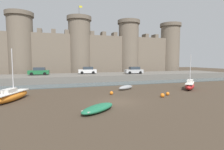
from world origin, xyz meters
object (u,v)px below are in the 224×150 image
at_px(car_quay_east, 87,70).
at_px(sailboat_midflat_left, 12,96).
at_px(rowboat_midflat_centre, 98,108).
at_px(mooring_buoy_near_channel, 168,94).
at_px(car_quay_west, 134,70).
at_px(rowboat_foreground_left, 126,87).
at_px(car_quay_centre_west, 39,71).
at_px(sailboat_near_channel_left, 190,85).
at_px(mooring_buoy_mid_mud, 112,93).
at_px(mooring_buoy_near_shore, 162,95).

bearing_deg(car_quay_east, sailboat_midflat_left, -121.70).
bearing_deg(car_quay_east, rowboat_midflat_centre, -97.68).
distance_m(mooring_buoy_near_channel, car_quay_west, 18.31).
height_order(rowboat_foreground_left, car_quay_centre_west, car_quay_centre_west).
xyz_separation_m(sailboat_midflat_left, car_quay_west, (21.64, 15.27, 1.57)).
distance_m(rowboat_foreground_left, car_quay_west, 14.05).
relative_size(rowboat_foreground_left, car_quay_east, 0.75).
bearing_deg(car_quay_west, car_quay_centre_west, 171.81).
height_order(sailboat_near_channel_left, car_quay_east, sailboat_near_channel_left).
bearing_deg(rowboat_midflat_centre, mooring_buoy_near_channel, 22.64).
bearing_deg(car_quay_east, rowboat_foreground_left, -78.21).
bearing_deg(car_quay_west, mooring_buoy_near_channel, -101.25).
relative_size(rowboat_foreground_left, car_quay_centre_west, 0.75).
distance_m(rowboat_midflat_centre, mooring_buoy_mid_mud, 7.58).
xyz_separation_m(rowboat_foreground_left, car_quay_east, (-3.22, 15.42, 1.80)).
bearing_deg(rowboat_foreground_left, sailboat_near_channel_left, -15.48).
bearing_deg(sailboat_midflat_left, mooring_buoy_near_shore, -11.48).
xyz_separation_m(mooring_buoy_mid_mud, car_quay_west, (10.20, 15.25, 1.92)).
relative_size(mooring_buoy_mid_mud, car_quay_west, 0.11).
distance_m(rowboat_midflat_centre, car_quay_centre_west, 25.98).
xyz_separation_m(mooring_buoy_near_shore, car_quay_west, (4.86, 18.67, 1.89)).
distance_m(rowboat_foreground_left, car_quay_centre_west, 20.30).
bearing_deg(rowboat_foreground_left, rowboat_midflat_centre, -123.72).
height_order(sailboat_midflat_left, car_quay_centre_west, sailboat_midflat_left).
distance_m(sailboat_near_channel_left, rowboat_midflat_centre, 17.78).
height_order(rowboat_midflat_centre, car_quay_centre_west, car_quay_centre_west).
height_order(rowboat_foreground_left, mooring_buoy_mid_mud, rowboat_foreground_left).
xyz_separation_m(sailboat_near_channel_left, car_quay_centre_west, (-23.09, 17.69, 1.55)).
distance_m(sailboat_midflat_left, car_quay_east, 21.92).
relative_size(sailboat_near_channel_left, car_quay_centre_west, 1.27).
relative_size(mooring_buoy_mid_mud, car_quay_centre_west, 0.11).
bearing_deg(mooring_buoy_near_shore, mooring_buoy_mid_mud, 147.35).
xyz_separation_m(sailboat_near_channel_left, mooring_buoy_near_channel, (-6.19, -3.12, -0.38)).
height_order(sailboat_midflat_left, car_quay_west, sailboat_midflat_left).
bearing_deg(rowboat_foreground_left, car_quay_east, 101.79).
bearing_deg(sailboat_near_channel_left, car_quay_centre_west, 142.56).
xyz_separation_m(car_quay_east, car_quay_west, (10.15, -3.33, 0.00)).
xyz_separation_m(rowboat_midflat_centre, mooring_buoy_mid_mud, (3.37, 6.79, -0.08)).
bearing_deg(sailboat_near_channel_left, car_quay_west, 100.15).
bearing_deg(sailboat_midflat_left, rowboat_foreground_left, 12.20).
xyz_separation_m(rowboat_foreground_left, mooring_buoy_near_shore, (2.07, -6.59, -0.09)).
bearing_deg(car_quay_east, sailboat_near_channel_left, -54.71).
bearing_deg(mooring_buoy_near_shore, car_quay_east, 103.51).
height_order(mooring_buoy_near_channel, car_quay_west, car_quay_west).
height_order(mooring_buoy_mid_mud, car_quay_west, car_quay_west).
relative_size(mooring_buoy_mid_mud, car_quay_east, 0.11).
height_order(mooring_buoy_mid_mud, car_quay_centre_west, car_quay_centre_west).
xyz_separation_m(rowboat_foreground_left, mooring_buoy_near_channel, (3.38, -5.77, -0.13)).
height_order(sailboat_near_channel_left, mooring_buoy_mid_mud, sailboat_near_channel_left).
xyz_separation_m(sailboat_near_channel_left, mooring_buoy_mid_mud, (-12.84, -0.51, -0.37)).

